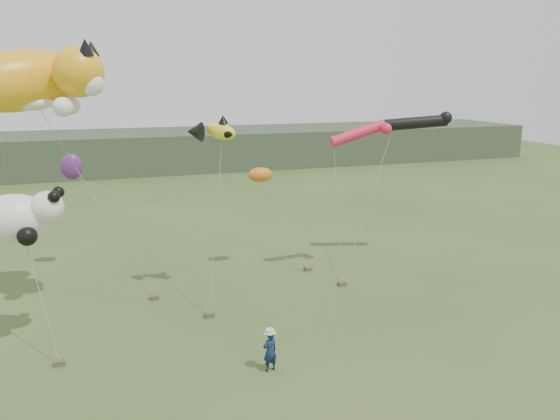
% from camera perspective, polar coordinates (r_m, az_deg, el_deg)
% --- Properties ---
extents(ground, '(120.00, 120.00, 0.00)m').
position_cam_1_polar(ground, '(19.95, 0.42, -15.24)').
color(ground, '#385123').
rests_on(ground, ground).
extents(headland, '(90.00, 13.00, 4.00)m').
position_cam_1_polar(headland, '(61.76, -16.08, 5.82)').
color(headland, '#2D3D28').
rests_on(headland, ground).
extents(festival_attendant, '(0.59, 0.46, 1.43)m').
position_cam_1_polar(festival_attendant, '(18.88, -1.07, -14.54)').
color(festival_attendant, '#121F45').
rests_on(festival_attendant, ground).
extents(sandbag_anchors, '(12.76, 6.50, 0.19)m').
position_cam_1_polar(sandbag_anchors, '(24.42, -5.60, -9.46)').
color(sandbag_anchors, brown).
rests_on(sandbag_anchors, ground).
extents(cat_kite, '(6.73, 4.47, 3.02)m').
position_cam_1_polar(cat_kite, '(23.24, -24.30, 12.30)').
color(cat_kite, '#F7AA16').
rests_on(cat_kite, ground).
extents(fish_kite, '(2.34, 1.52, 1.16)m').
position_cam_1_polar(fish_kite, '(23.56, -7.17, 8.20)').
color(fish_kite, yellow).
rests_on(fish_kite, ground).
extents(tube_kites, '(7.13, 2.73, 1.56)m').
position_cam_1_polar(tube_kites, '(28.65, 12.45, 8.60)').
color(tube_kites, black).
rests_on(tube_kites, ground).
extents(panda_kite, '(3.07, 1.98, 1.91)m').
position_cam_1_polar(panda_kite, '(21.31, -25.63, -0.69)').
color(panda_kite, white).
rests_on(panda_kite, ground).
extents(misc_kites, '(10.06, 3.39, 1.47)m').
position_cam_1_polar(misc_kites, '(27.81, -13.21, 4.09)').
color(misc_kites, orange).
rests_on(misc_kites, ground).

